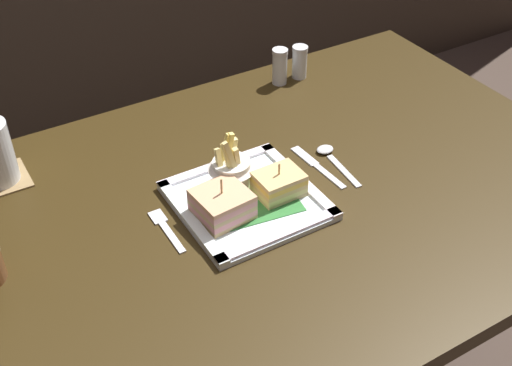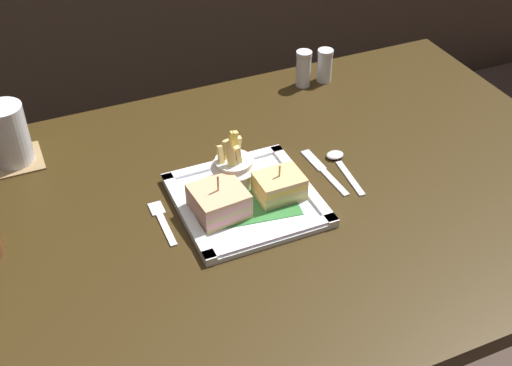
{
  "view_description": "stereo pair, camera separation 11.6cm",
  "coord_description": "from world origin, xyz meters",
  "px_view_note": "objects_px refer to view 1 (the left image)",
  "views": [
    {
      "loc": [
        -0.48,
        -0.78,
        1.48
      ],
      "look_at": [
        -0.02,
        0.0,
        0.76
      ],
      "focal_mm": 46.06,
      "sensor_mm": 36.0,
      "label": 1
    },
    {
      "loc": [
        -0.38,
        -0.83,
        1.48
      ],
      "look_at": [
        -0.02,
        0.0,
        0.76
      ],
      "focal_mm": 46.06,
      "sensor_mm": 36.0,
      "label": 2
    }
  ],
  "objects_px": {
    "sandwich_half_left": "(222,204)",
    "sandwich_half_right": "(279,184)",
    "fries_cup": "(231,168)",
    "salt_shaker": "(280,68)",
    "spoon": "(330,155)",
    "knife": "(316,165)",
    "dining_table": "(265,252)",
    "square_plate": "(247,201)",
    "fork": "(166,228)",
    "pepper_shaker": "(299,64)"
  },
  "relations": [
    {
      "from": "sandwich_half_right",
      "to": "knife",
      "type": "height_order",
      "value": "sandwich_half_right"
    },
    {
      "from": "dining_table",
      "to": "fork",
      "type": "bearing_deg",
      "value": 175.26
    },
    {
      "from": "dining_table",
      "to": "fork",
      "type": "relative_size",
      "value": 10.72
    },
    {
      "from": "dining_table",
      "to": "knife",
      "type": "relative_size",
      "value": 8.28
    },
    {
      "from": "sandwich_half_left",
      "to": "fries_cup",
      "type": "distance_m",
      "value": 0.08
    },
    {
      "from": "knife",
      "to": "salt_shaker",
      "type": "distance_m",
      "value": 0.33
    },
    {
      "from": "sandwich_half_left",
      "to": "salt_shaker",
      "type": "xyz_separation_m",
      "value": [
        0.34,
        0.35,
        0.0
      ]
    },
    {
      "from": "dining_table",
      "to": "sandwich_half_left",
      "type": "distance_m",
      "value": 0.2
    },
    {
      "from": "dining_table",
      "to": "fork",
      "type": "xyz_separation_m",
      "value": [
        -0.19,
        0.02,
        0.14
      ]
    },
    {
      "from": "knife",
      "to": "pepper_shaker",
      "type": "height_order",
      "value": "pepper_shaker"
    },
    {
      "from": "salt_shaker",
      "to": "square_plate",
      "type": "bearing_deg",
      "value": -130.11
    },
    {
      "from": "sandwich_half_left",
      "to": "pepper_shaker",
      "type": "relative_size",
      "value": 1.23
    },
    {
      "from": "dining_table",
      "to": "square_plate",
      "type": "relative_size",
      "value": 5.31
    },
    {
      "from": "fork",
      "to": "sandwich_half_right",
      "type": "bearing_deg",
      "value": -7.93
    },
    {
      "from": "sandwich_half_right",
      "to": "fork",
      "type": "xyz_separation_m",
      "value": [
        -0.21,
        0.03,
        -0.03
      ]
    },
    {
      "from": "knife",
      "to": "salt_shaker",
      "type": "relative_size",
      "value": 1.85
    },
    {
      "from": "knife",
      "to": "pepper_shaker",
      "type": "relative_size",
      "value": 2.02
    },
    {
      "from": "dining_table",
      "to": "pepper_shaker",
      "type": "bearing_deg",
      "value": 48.47
    },
    {
      "from": "dining_table",
      "to": "sandwich_half_left",
      "type": "bearing_deg",
      "value": -171.91
    },
    {
      "from": "sandwich_half_left",
      "to": "salt_shaker",
      "type": "distance_m",
      "value": 0.49
    },
    {
      "from": "fries_cup",
      "to": "spoon",
      "type": "xyz_separation_m",
      "value": [
        0.22,
        -0.01,
        -0.05
      ]
    },
    {
      "from": "spoon",
      "to": "pepper_shaker",
      "type": "height_order",
      "value": "pepper_shaker"
    },
    {
      "from": "sandwich_half_right",
      "to": "knife",
      "type": "xyz_separation_m",
      "value": [
        0.11,
        0.05,
        -0.03
      ]
    },
    {
      "from": "dining_table",
      "to": "sandwich_half_right",
      "type": "relative_size",
      "value": 15.45
    },
    {
      "from": "fries_cup",
      "to": "knife",
      "type": "bearing_deg",
      "value": -5.94
    },
    {
      "from": "square_plate",
      "to": "salt_shaker",
      "type": "xyz_separation_m",
      "value": [
        0.28,
        0.34,
        0.03
      ]
    },
    {
      "from": "sandwich_half_right",
      "to": "salt_shaker",
      "type": "height_order",
      "value": "salt_shaker"
    },
    {
      "from": "square_plate",
      "to": "sandwich_half_left",
      "type": "bearing_deg",
      "value": -164.39
    },
    {
      "from": "dining_table",
      "to": "salt_shaker",
      "type": "relative_size",
      "value": 15.29
    },
    {
      "from": "dining_table",
      "to": "square_plate",
      "type": "height_order",
      "value": "square_plate"
    },
    {
      "from": "sandwich_half_right",
      "to": "spoon",
      "type": "height_order",
      "value": "sandwich_half_right"
    },
    {
      "from": "fork",
      "to": "knife",
      "type": "distance_m",
      "value": 0.33
    },
    {
      "from": "knife",
      "to": "spoon",
      "type": "bearing_deg",
      "value": 11.64
    },
    {
      "from": "sandwich_half_left",
      "to": "sandwich_half_right",
      "type": "xyz_separation_m",
      "value": [
        0.11,
        0.0,
        -0.0
      ]
    },
    {
      "from": "sandwich_half_left",
      "to": "salt_shaker",
      "type": "height_order",
      "value": "sandwich_half_left"
    },
    {
      "from": "fries_cup",
      "to": "salt_shaker",
      "type": "relative_size",
      "value": 1.27
    },
    {
      "from": "dining_table",
      "to": "fries_cup",
      "type": "relative_size",
      "value": 12.01
    },
    {
      "from": "square_plate",
      "to": "fries_cup",
      "type": "bearing_deg",
      "value": 94.96
    },
    {
      "from": "fork",
      "to": "salt_shaker",
      "type": "height_order",
      "value": "salt_shaker"
    },
    {
      "from": "spoon",
      "to": "square_plate",
      "type": "bearing_deg",
      "value": -170.01
    },
    {
      "from": "square_plate",
      "to": "sandwich_half_left",
      "type": "distance_m",
      "value": 0.07
    },
    {
      "from": "spoon",
      "to": "salt_shaker",
      "type": "relative_size",
      "value": 1.65
    },
    {
      "from": "sandwich_half_left",
      "to": "dining_table",
      "type": "bearing_deg",
      "value": 8.09
    },
    {
      "from": "sandwich_half_left",
      "to": "spoon",
      "type": "distance_m",
      "value": 0.28
    },
    {
      "from": "fork",
      "to": "pepper_shaker",
      "type": "bearing_deg",
      "value": 33.29
    },
    {
      "from": "knife",
      "to": "sandwich_half_right",
      "type": "bearing_deg",
      "value": -158.44
    },
    {
      "from": "pepper_shaker",
      "to": "knife",
      "type": "bearing_deg",
      "value": -118.38
    },
    {
      "from": "fork",
      "to": "knife",
      "type": "relative_size",
      "value": 0.77
    },
    {
      "from": "spoon",
      "to": "pepper_shaker",
      "type": "xyz_separation_m",
      "value": [
        0.13,
        0.3,
        0.03
      ]
    },
    {
      "from": "fork",
      "to": "sandwich_half_left",
      "type": "bearing_deg",
      "value": -17.03
    }
  ]
}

